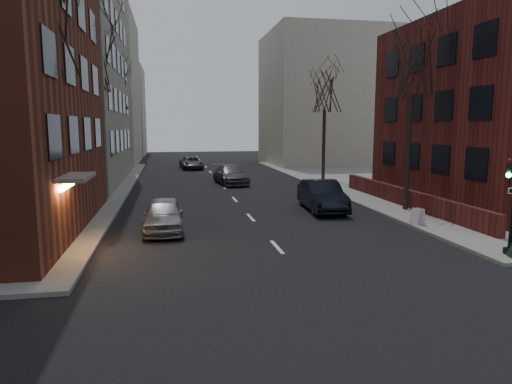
# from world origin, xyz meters

# --- Properties ---
(low_wall_right) EXTENTS (0.35, 16.00, 1.00)m
(low_wall_right) POSITION_xyz_m (9.30, 19.00, 0.65)
(low_wall_right) COLOR #5D201A
(low_wall_right) RESTS_ON sidewalk_far_right
(building_distant_la) EXTENTS (14.00, 16.00, 18.00)m
(building_distant_la) POSITION_xyz_m (-15.00, 55.00, 9.00)
(building_distant_la) COLOR #B3AB97
(building_distant_la) RESTS_ON ground
(building_distant_ra) EXTENTS (14.00, 14.00, 16.00)m
(building_distant_ra) POSITION_xyz_m (15.00, 50.00, 8.00)
(building_distant_ra) COLOR #B3AB97
(building_distant_ra) RESTS_ON ground
(building_distant_lb) EXTENTS (10.00, 12.00, 14.00)m
(building_distant_lb) POSITION_xyz_m (-13.00, 72.00, 7.00)
(building_distant_lb) COLOR #B3AB97
(building_distant_lb) RESTS_ON ground
(traffic_signal) EXTENTS (0.76, 0.44, 4.00)m
(traffic_signal) POSITION_xyz_m (7.94, 8.99, 1.91)
(traffic_signal) COLOR black
(traffic_signal) RESTS_ON sidewalk_far_right
(tree_left_a) EXTENTS (4.18, 4.18, 10.26)m
(tree_left_a) POSITION_xyz_m (-8.80, 14.00, 8.47)
(tree_left_a) COLOR #2D231C
(tree_left_a) RESTS_ON sidewalk_far_left
(tree_left_b) EXTENTS (4.40, 4.40, 10.80)m
(tree_left_b) POSITION_xyz_m (-8.80, 26.00, 8.91)
(tree_left_b) COLOR #2D231C
(tree_left_b) RESTS_ON sidewalk_far_left
(tree_left_c) EXTENTS (3.96, 3.96, 9.72)m
(tree_left_c) POSITION_xyz_m (-8.80, 40.00, 8.03)
(tree_left_c) COLOR #2D231C
(tree_left_c) RESTS_ON sidewalk_far_left
(tree_right_a) EXTENTS (3.96, 3.96, 9.72)m
(tree_right_a) POSITION_xyz_m (8.80, 18.00, 8.03)
(tree_right_a) COLOR #2D231C
(tree_right_a) RESTS_ON sidewalk_far_right
(tree_right_b) EXTENTS (3.74, 3.74, 9.18)m
(tree_right_b) POSITION_xyz_m (8.80, 32.00, 7.59)
(tree_right_b) COLOR #2D231C
(tree_right_b) RESTS_ON sidewalk_far_right
(streetlamp_near) EXTENTS (0.36, 0.36, 6.28)m
(streetlamp_near) POSITION_xyz_m (-8.20, 22.00, 4.24)
(streetlamp_near) COLOR black
(streetlamp_near) RESTS_ON sidewalk_far_left
(streetlamp_far) EXTENTS (0.36, 0.36, 6.28)m
(streetlamp_far) POSITION_xyz_m (-8.20, 42.00, 4.24)
(streetlamp_far) COLOR black
(streetlamp_far) RESTS_ON sidewalk_far_left
(parked_sedan) EXTENTS (2.15, 5.31, 1.72)m
(parked_sedan) POSITION_xyz_m (4.31, 19.18, 0.86)
(parked_sedan) COLOR black
(parked_sedan) RESTS_ON ground
(car_lane_silver) EXTENTS (1.83, 4.49, 1.53)m
(car_lane_silver) POSITION_xyz_m (-4.45, 15.61, 0.76)
(car_lane_silver) COLOR gray
(car_lane_silver) RESTS_ON ground
(car_lane_gray) EXTENTS (2.74, 5.55, 1.55)m
(car_lane_gray) POSITION_xyz_m (0.80, 31.89, 0.78)
(car_lane_gray) COLOR #444349
(car_lane_gray) RESTS_ON ground
(car_lane_far) EXTENTS (2.63, 5.07, 1.37)m
(car_lane_far) POSITION_xyz_m (-1.76, 45.67, 0.68)
(car_lane_far) COLOR #38383C
(car_lane_far) RESTS_ON ground
(sandwich_board) EXTENTS (0.49, 0.59, 0.81)m
(sandwich_board) POSITION_xyz_m (7.30, 14.10, 0.55)
(sandwich_board) COLOR white
(sandwich_board) RESTS_ON sidewalk_far_right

